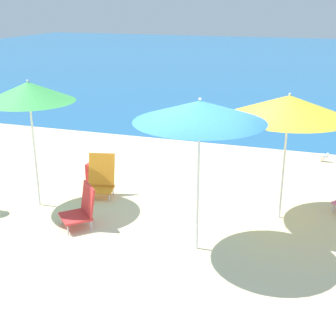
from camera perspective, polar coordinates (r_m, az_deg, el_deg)
The scene contains 9 objects.
ground_plane at distance 7.63m, azimuth 1.39°, elevation -8.75°, with size 60.00×60.00×0.00m, color beige.
sea_water at distance 32.15m, azimuth 15.32°, elevation 12.56°, with size 60.00×40.00×0.01m.
beach_umbrella_blue at distance 6.61m, azimuth 3.89°, elevation 6.89°, with size 1.91×1.91×2.37m.
beach_umbrella_green at distance 8.57m, azimuth -16.63°, elevation 8.88°, with size 1.61×1.61×2.36m.
beach_umbrella_yellow at distance 7.96m, azimuth 14.52°, elevation 7.28°, with size 2.00×2.00×2.23m.
beach_chair_orange at distance 9.24m, azimuth -8.18°, elevation -1.15°, with size 0.62×0.65×0.82m.
beach_chair_red at distance 8.07m, azimuth -10.46°, elevation -4.80°, with size 0.74×0.74×0.72m.
backpack_red at distance 10.06m, azimuth -9.05°, elevation -0.60°, with size 0.31×0.21×0.38m.
seagull at distance 11.77m, azimuth 18.41°, elevation 1.40°, with size 0.27×0.11×0.23m.
Camera 1 is at (1.96, -6.41, 3.63)m, focal length 50.00 mm.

